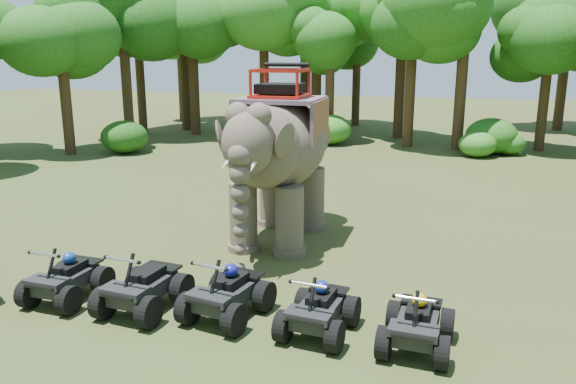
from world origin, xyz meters
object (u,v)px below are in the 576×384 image
(atv_0, at_px, (66,272))
(atv_1, at_px, (143,279))
(elephant, at_px, (280,154))
(atv_3, at_px, (319,303))
(atv_2, at_px, (227,286))
(atv_4, at_px, (418,317))

(atv_0, relative_size, atv_1, 0.93)
(atv_0, bearing_deg, elephant, 61.15)
(elephant, height_order, atv_0, elephant)
(elephant, height_order, atv_3, elephant)
(atv_0, xyz_separation_m, atv_2, (3.47, 0.27, 0.03))
(atv_0, xyz_separation_m, atv_3, (5.32, 0.17, -0.01))
(atv_0, bearing_deg, atv_3, 3.30)
(elephant, bearing_deg, atv_4, -51.33)
(atv_0, xyz_separation_m, atv_1, (1.78, 0.04, 0.04))
(atv_1, xyz_separation_m, atv_3, (3.54, 0.13, -0.06))
(atv_1, bearing_deg, atv_4, 5.43)
(atv_4, bearing_deg, atv_2, -179.60)
(atv_1, distance_m, atv_3, 3.54)
(elephant, xyz_separation_m, atv_1, (-1.19, -5.03, -1.69))
(elephant, relative_size, atv_4, 3.47)
(atv_3, bearing_deg, elephant, 120.60)
(atv_2, bearing_deg, atv_0, -166.16)
(elephant, relative_size, atv_0, 3.39)
(atv_1, distance_m, atv_2, 1.71)
(atv_2, bearing_deg, atv_3, 6.38)
(atv_1, height_order, atv_4, atv_1)
(atv_0, height_order, atv_4, atv_0)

